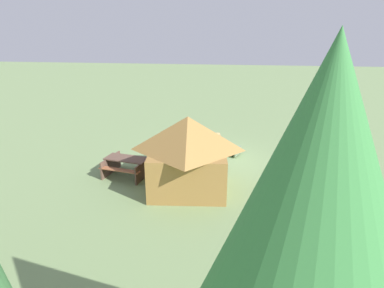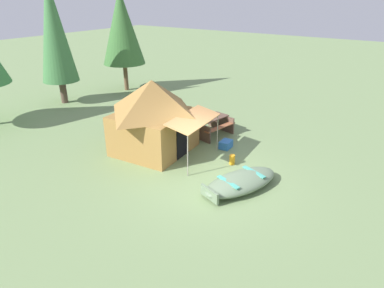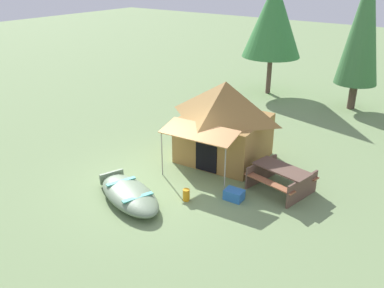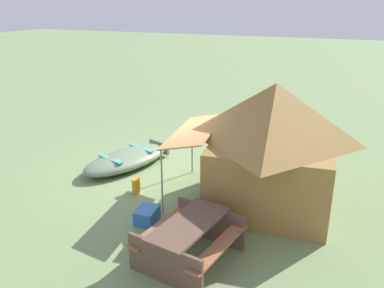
{
  "view_description": "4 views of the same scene",
  "coord_description": "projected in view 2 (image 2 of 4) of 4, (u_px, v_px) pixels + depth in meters",
  "views": [
    {
      "loc": [
        -0.86,
        13.64,
        5.58
      ],
      "look_at": [
        0.82,
        0.89,
        1.09
      ],
      "focal_mm": 31.46,
      "sensor_mm": 36.0,
      "label": 1
    },
    {
      "loc": [
        -8.21,
        -5.16,
        5.57
      ],
      "look_at": [
        0.22,
        0.68,
        0.96
      ],
      "focal_mm": 31.85,
      "sensor_mm": 36.0,
      "label": 2
    },
    {
      "loc": [
        7.5,
        -8.25,
        6.2
      ],
      "look_at": [
        0.6,
        1.08,
        1.09
      ],
      "focal_mm": 38.38,
      "sensor_mm": 36.0,
      "label": 3
    },
    {
      "loc": [
        8.71,
        4.11,
        4.34
      ],
      "look_at": [
        0.36,
        0.78,
        1.02
      ],
      "focal_mm": 37.14,
      "sensor_mm": 36.0,
      "label": 4
    }
  ],
  "objects": [
    {
      "name": "pine_tree_far_center",
      "position": [
        122.0,
        27.0,
        19.6
      ],
      "size": [
        2.47,
        2.47,
        5.82
      ],
      "color": "brown",
      "rests_on": "ground_plane"
    },
    {
      "name": "beached_rowboat",
      "position": [
        241.0,
        182.0,
        10.46
      ],
      "size": [
        2.92,
        2.02,
        0.44
      ],
      "color": "slate",
      "rests_on": "ground_plane"
    },
    {
      "name": "picnic_table",
      "position": [
        210.0,
        124.0,
        14.36
      ],
      "size": [
        1.9,
        1.72,
        0.74
      ],
      "color": "brown",
      "rests_on": "ground_plane"
    },
    {
      "name": "cooler_box",
      "position": [
        226.0,
        144.0,
        13.2
      ],
      "size": [
        0.56,
        0.42,
        0.3
      ],
      "primitive_type": "cube",
      "rotation": [
        0.0,
        0.0,
        0.07
      ],
      "color": "#2C6BBA",
      "rests_on": "ground_plane"
    },
    {
      "name": "pine_tree_back_left",
      "position": [
        54.0,
        30.0,
        17.14
      ],
      "size": [
        1.88,
        1.88,
        6.49
      ],
      "color": "brown",
      "rests_on": "ground_plane"
    },
    {
      "name": "fuel_can",
      "position": [
        232.0,
        160.0,
        11.95
      ],
      "size": [
        0.22,
        0.22,
        0.35
      ],
      "primitive_type": "cylinder",
      "rotation": [
        0.0,
        0.0,
        3.04
      ],
      "color": "orange",
      "rests_on": "ground_plane"
    },
    {
      "name": "ground_plane",
      "position": [
        205.0,
        178.0,
        11.12
      ],
      "size": [
        80.0,
        80.0,
        0.0
      ],
      "primitive_type": "plane",
      "color": "#75905B"
    },
    {
      "name": "canvas_cabin_tent",
      "position": [
        153.0,
        115.0,
        12.51
      ],
      "size": [
        3.08,
        3.73,
        2.73
      ],
      "color": "olive",
      "rests_on": "ground_plane"
    }
  ]
}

